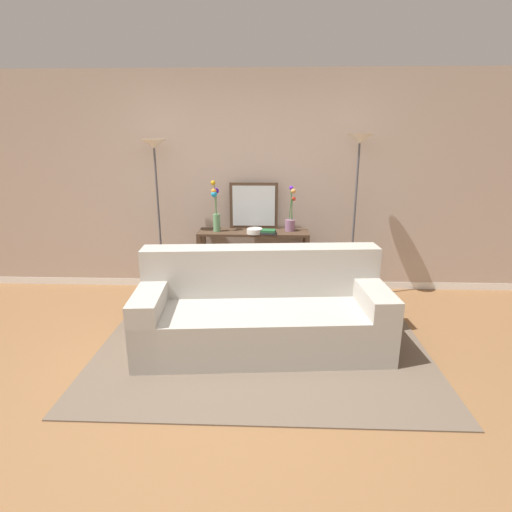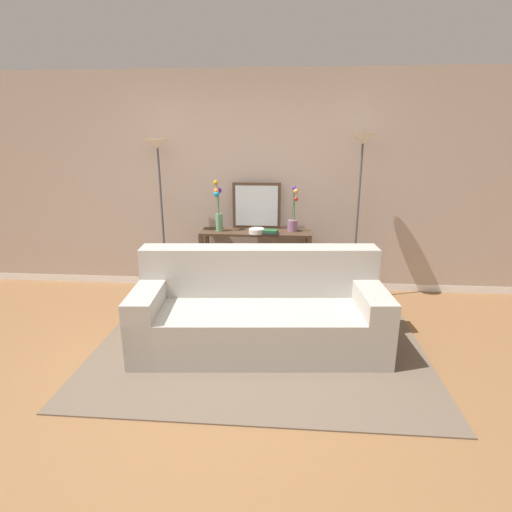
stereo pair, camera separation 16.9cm
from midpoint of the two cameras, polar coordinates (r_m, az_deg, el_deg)
name	(u,v)px [view 2 (the right image)]	position (r m, az deg, el deg)	size (l,w,h in m)	color
ground_plane	(211,395)	(3.24, -4.79, -19.00)	(16.00, 16.00, 0.02)	brown
back_wall	(244,185)	(5.00, -0.75, 10.05)	(12.00, 0.15, 2.60)	white
area_rug	(258,352)	(3.72, 1.69, -13.49)	(2.96, 1.93, 0.01)	brown
couch	(259,313)	(3.72, 1.79, -8.12)	(2.27, 1.04, 0.88)	#ADA89E
console_table	(256,251)	(4.80, 0.97, 0.66)	(1.29, 0.37, 0.80)	#473323
floor_lamp_left	(159,175)	(4.78, -12.50, 11.13)	(0.28, 0.28, 1.84)	#4C4C51
floor_lamp_right	(361,173)	(4.65, 15.61, 11.29)	(0.28, 0.28, 1.89)	#4C4C51
wall_mirror	(257,206)	(4.84, 1.09, 7.11)	(0.57, 0.02, 0.55)	#473323
vase_tall_flowers	(218,209)	(4.71, -4.33, 6.68)	(0.10, 0.13, 0.59)	#669E6B
vase_short_flowers	(293,220)	(4.74, 6.27, 5.11)	(0.12, 0.12, 0.52)	gray
fruit_bowl	(257,231)	(4.62, 1.14, 3.58)	(0.18, 0.18, 0.06)	silver
book_stack	(270,232)	(4.61, 3.05, 3.41)	(0.18, 0.13, 0.05)	#2D2D33
book_row_under_console	(229,289)	(4.99, -2.91, -4.68)	(0.37, 0.18, 0.13)	#B77F33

